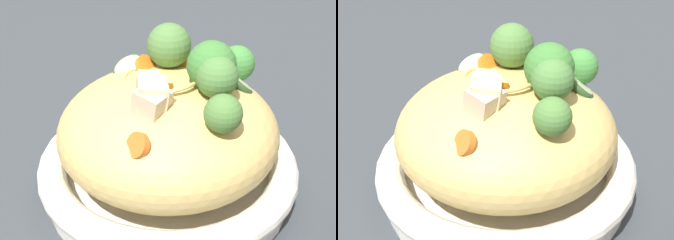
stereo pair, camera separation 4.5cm
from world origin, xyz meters
TOP-DOWN VIEW (x-y plane):
  - ground_plane at (0.00, 0.00)m, footprint 3.00×3.00m
  - serving_bowl at (0.00, 0.00)m, footprint 0.28×0.28m
  - noodle_heap at (-0.00, 0.00)m, footprint 0.23×0.23m
  - broccoli_florets at (0.04, -0.00)m, footprint 0.13×0.17m
  - carrot_coins at (0.00, 0.01)m, footprint 0.13×0.16m
  - zucchini_slices at (0.03, 0.03)m, footprint 0.15×0.09m
  - chicken_chunks at (-0.02, -0.03)m, footprint 0.04×0.06m

SIDE VIEW (x-z plane):
  - ground_plane at x=0.00m, z-range 0.00..0.00m
  - serving_bowl at x=0.00m, z-range 0.00..0.05m
  - noodle_heap at x=0.00m, z-range 0.02..0.14m
  - zucchini_slices at x=0.03m, z-range 0.11..0.14m
  - carrot_coins at x=0.00m, z-range 0.11..0.15m
  - chicken_chunks at x=-0.02m, z-range 0.12..0.15m
  - broccoli_florets at x=0.04m, z-range 0.11..0.18m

